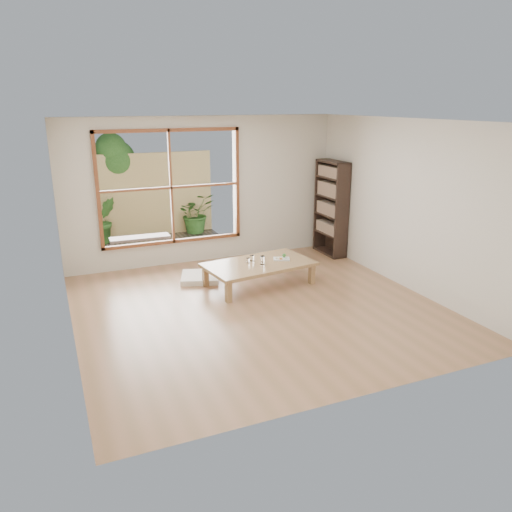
{
  "coord_description": "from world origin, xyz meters",
  "views": [
    {
      "loc": [
        -2.61,
        -6.11,
        2.84
      ],
      "look_at": [
        0.26,
        0.66,
        0.55
      ],
      "focal_mm": 35.0,
      "sensor_mm": 36.0,
      "label": 1
    }
  ],
  "objects": [
    {
      "name": "ground",
      "position": [
        0.0,
        0.0,
        0.0
      ],
      "size": [
        5.0,
        5.0,
        0.0
      ],
      "primitive_type": "plane",
      "color": "#AB7955",
      "rests_on": "ground"
    },
    {
      "name": "low_table",
      "position": [
        0.38,
        0.83,
        0.33
      ],
      "size": [
        1.81,
        1.18,
        0.37
      ],
      "rotation": [
        0.0,
        0.0,
        0.14
      ],
      "color": "tan",
      "rests_on": "ground"
    },
    {
      "name": "floor_cushion",
      "position": [
        -0.42,
        1.42,
        0.04
      ],
      "size": [
        0.77,
        0.77,
        0.09
      ],
      "primitive_type": "cube",
      "rotation": [
        0.0,
        0.0,
        -0.33
      ],
      "color": "silver",
      "rests_on": "ground"
    },
    {
      "name": "bookshelf",
      "position": [
        2.34,
        1.89,
        0.89
      ],
      "size": [
        0.29,
        0.8,
        1.79
      ],
      "primitive_type": "cube",
      "color": "#30201B",
      "rests_on": "ground"
    },
    {
      "name": "glass_tall",
      "position": [
        0.4,
        0.73,
        0.44
      ],
      "size": [
        0.07,
        0.07,
        0.13
      ],
      "primitive_type": "cylinder",
      "color": "silver",
      "rests_on": "low_table"
    },
    {
      "name": "glass_mid",
      "position": [
        0.47,
        0.88,
        0.42
      ],
      "size": [
        0.07,
        0.07,
        0.1
      ],
      "primitive_type": "cylinder",
      "color": "silver",
      "rests_on": "low_table"
    },
    {
      "name": "glass_short",
      "position": [
        0.33,
        0.98,
        0.42
      ],
      "size": [
        0.07,
        0.07,
        0.09
      ],
      "primitive_type": "cylinder",
      "color": "silver",
      "rests_on": "low_table"
    },
    {
      "name": "glass_small",
      "position": [
        0.23,
        0.9,
        0.41
      ],
      "size": [
        0.06,
        0.06,
        0.08
      ],
      "primitive_type": "cylinder",
      "color": "silver",
      "rests_on": "low_table"
    },
    {
      "name": "food_tray",
      "position": [
        0.81,
        0.86,
        0.39
      ],
      "size": [
        0.31,
        0.27,
        0.08
      ],
      "rotation": [
        0.0,
        0.0,
        -0.4
      ],
      "color": "white",
      "rests_on": "low_table"
    },
    {
      "name": "deck",
      "position": [
        -0.6,
        3.56,
        0.0
      ],
      "size": [
        2.8,
        2.0,
        0.05
      ],
      "primitive_type": "cube",
      "color": "#362E27",
      "rests_on": "ground"
    },
    {
      "name": "garden_bench",
      "position": [
        -1.07,
        3.17,
        0.32
      ],
      "size": [
        1.13,
        0.36,
        0.35
      ],
      "rotation": [
        0.0,
        0.0,
        -0.03
      ],
      "color": "#30201B",
      "rests_on": "deck"
    },
    {
      "name": "bamboo_fence",
      "position": [
        -0.6,
        4.56,
        0.9
      ],
      "size": [
        2.8,
        0.06,
        1.8
      ],
      "primitive_type": "cube",
      "color": "tan",
      "rests_on": "ground"
    },
    {
      "name": "shrub_right",
      "position": [
        0.39,
        4.38,
        0.47
      ],
      "size": [
        0.87,
        0.78,
        0.88
      ],
      "primitive_type": "imported",
      "rotation": [
        0.0,
        0.0,
        0.12
      ],
      "color": "#2B551F",
      "rests_on": "deck"
    },
    {
      "name": "shrub_left",
      "position": [
        -1.59,
        4.31,
        0.5
      ],
      "size": [
        0.61,
        0.54,
        0.95
      ],
      "primitive_type": "imported",
      "rotation": [
        0.0,
        0.0,
        0.26
      ],
      "color": "#2B551F",
      "rests_on": "deck"
    },
    {
      "name": "garden_tree",
      "position": [
        -1.28,
        4.86,
        1.63
      ],
      "size": [
        1.04,
        0.85,
        2.22
      ],
      "color": "#4C3D2D",
      "rests_on": "ground"
    }
  ]
}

